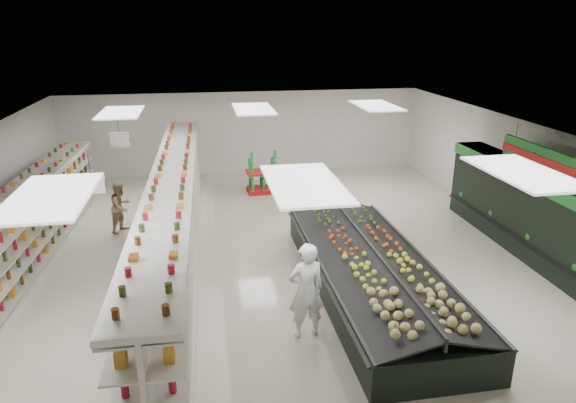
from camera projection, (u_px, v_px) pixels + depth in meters
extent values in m
plane|color=beige|center=(272.00, 255.00, 13.29)|extent=(16.00, 16.00, 0.00)
cube|color=white|center=(271.00, 133.00, 12.24)|extent=(14.00, 16.00, 0.02)
cube|color=white|center=(244.00, 133.00, 20.22)|extent=(14.00, 0.02, 3.20)
cube|color=white|center=(528.00, 183.00, 13.89)|extent=(0.02, 16.00, 3.20)
cube|color=black|center=(545.00, 221.00, 12.58)|extent=(0.80, 8.00, 2.20)
cube|color=#20782A|center=(550.00, 184.00, 12.27)|extent=(0.85, 8.00, 0.30)
cube|color=black|center=(532.00, 242.00, 12.72)|extent=(0.55, 7.80, 0.15)
cube|color=silver|center=(541.00, 212.00, 12.48)|extent=(0.45, 7.70, 0.03)
cube|color=silver|center=(543.00, 200.00, 12.38)|extent=(0.45, 7.70, 0.03)
cube|color=white|center=(91.00, 184.00, 9.92)|extent=(0.50, 0.06, 0.40)
cube|color=red|center=(91.00, 184.00, 9.92)|extent=(0.52, 0.02, 0.12)
cylinder|color=black|center=(89.00, 169.00, 9.82)|extent=(0.01, 0.01, 0.50)
cube|color=white|center=(120.00, 140.00, 13.65)|extent=(0.50, 0.06, 0.40)
cube|color=red|center=(120.00, 140.00, 13.65)|extent=(0.52, 0.02, 0.12)
cylinder|color=black|center=(118.00, 129.00, 13.55)|extent=(0.01, 0.01, 0.50)
cube|color=#20782A|center=(544.00, 160.00, 12.02)|extent=(0.10, 3.20, 0.60)
cube|color=red|center=(542.00, 160.00, 12.01)|extent=(0.03, 3.20, 0.18)
cylinder|color=black|center=(517.00, 133.00, 13.01)|extent=(0.01, 0.01, 0.50)
cube|color=silver|center=(25.00, 272.00, 12.24)|extent=(1.38, 11.50, 0.11)
cube|color=silver|center=(19.00, 238.00, 11.95)|extent=(0.58, 11.47, 1.91)
cube|color=silver|center=(11.00, 197.00, 11.62)|extent=(1.38, 11.50, 0.08)
cube|color=silver|center=(15.00, 269.00, 12.18)|extent=(0.94, 11.39, 0.03)
cube|color=silver|center=(11.00, 253.00, 12.04)|extent=(0.94, 11.39, 0.03)
cube|color=silver|center=(8.00, 236.00, 11.91)|extent=(0.94, 11.39, 0.03)
cube|color=silver|center=(5.00, 219.00, 11.77)|extent=(0.94, 11.39, 0.03)
cube|color=silver|center=(2.00, 202.00, 11.63)|extent=(0.94, 11.39, 0.03)
cube|color=silver|center=(34.00, 268.00, 12.23)|extent=(0.94, 11.39, 0.03)
cube|color=silver|center=(31.00, 252.00, 12.09)|extent=(0.94, 11.39, 0.03)
cube|color=silver|center=(28.00, 235.00, 11.96)|extent=(0.94, 11.39, 0.03)
cube|color=silver|center=(25.00, 219.00, 11.82)|extent=(0.94, 11.39, 0.03)
cube|color=silver|center=(22.00, 201.00, 11.68)|extent=(0.94, 11.39, 0.03)
cube|color=silver|center=(179.00, 261.00, 12.81)|extent=(1.23, 13.55, 0.14)
cube|color=silver|center=(176.00, 222.00, 12.46)|extent=(0.29, 13.53, 2.26)
cube|color=silver|center=(172.00, 175.00, 12.08)|extent=(1.23, 13.55, 0.09)
cube|color=silver|center=(168.00, 257.00, 12.73)|extent=(0.71, 13.42, 0.03)
cube|color=silver|center=(166.00, 238.00, 12.57)|extent=(0.71, 13.42, 0.03)
cube|color=silver|center=(165.00, 220.00, 12.40)|extent=(0.71, 13.42, 0.03)
cube|color=silver|center=(163.00, 200.00, 12.24)|extent=(0.71, 13.42, 0.03)
cube|color=silver|center=(161.00, 181.00, 12.08)|extent=(0.71, 13.42, 0.03)
cube|color=silver|center=(189.00, 255.00, 12.80)|extent=(0.71, 13.42, 0.03)
cube|color=silver|center=(188.00, 237.00, 12.64)|extent=(0.71, 13.42, 0.03)
cube|color=silver|center=(186.00, 219.00, 12.48)|extent=(0.71, 13.42, 0.03)
cube|color=silver|center=(185.00, 199.00, 12.32)|extent=(0.71, 13.42, 0.03)
cube|color=silver|center=(184.00, 180.00, 12.16)|extent=(0.71, 13.42, 0.03)
cube|color=black|center=(372.00, 277.00, 11.40)|extent=(2.45, 7.05, 0.70)
cube|color=#262626|center=(321.00, 266.00, 11.09)|extent=(0.10, 7.04, 0.06)
cube|color=#262626|center=(423.00, 258.00, 11.47)|extent=(0.10, 7.04, 0.06)
cube|color=black|center=(346.00, 260.00, 11.14)|extent=(1.34, 6.94, 0.36)
cube|color=black|center=(400.00, 255.00, 11.35)|extent=(1.34, 6.94, 0.36)
cube|color=#262626|center=(373.00, 253.00, 11.21)|extent=(0.09, 6.94, 0.25)
cube|color=red|center=(263.00, 190.00, 18.21)|extent=(1.10, 0.76, 0.18)
cube|color=red|center=(262.00, 172.00, 17.99)|extent=(1.14, 0.81, 0.09)
imported|color=silver|center=(306.00, 291.00, 9.58)|extent=(0.76, 0.56, 1.92)
imported|color=#97865D|center=(121.00, 207.00, 14.60)|extent=(0.77, 0.86, 1.50)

